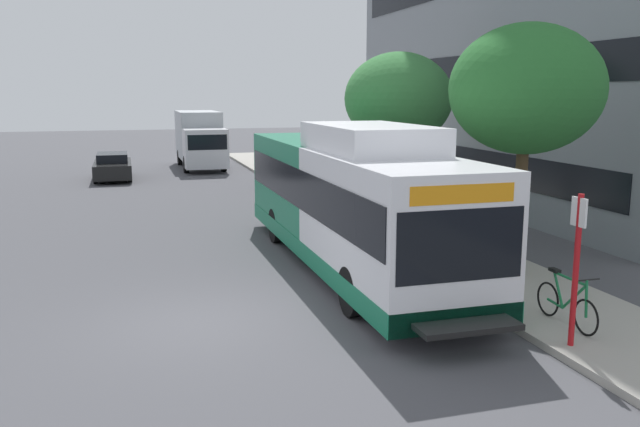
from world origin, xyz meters
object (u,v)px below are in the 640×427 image
Objects in this scene: street_tree_near_stop at (526,90)px; box_truck_background at (200,138)px; parked_car_far_lane at (113,166)px; transit_bus at (349,201)px; street_tree_mid_block at (398,99)px; bicycle_parked at (566,303)px; bus_stop_sign_pole at (576,259)px.

street_tree_near_stop is 25.99m from box_truck_background.
transit_bus is at bearing -73.04° from parked_car_far_lane.
parked_car_far_lane is 6.37m from box_truck_background.
street_tree_mid_block is 17.16m from parked_car_far_lane.
bicycle_parked is at bearing -109.55° from street_tree_near_stop.
box_truck_background is at bearing 92.70° from transit_bus.
street_tree_near_stop is 7.67m from street_tree_mid_block.
street_tree_near_stop is at bearing -79.51° from box_truck_background.
parked_car_far_lane is 0.64× the size of box_truck_background.
street_tree_mid_block is at bearing 89.16° from street_tree_near_stop.
transit_bus is 4.71× the size of bus_stop_sign_pole.
street_tree_mid_block is at bearing 81.00° from bus_stop_sign_pole.
transit_bus is 2.72× the size of parked_car_far_lane.
transit_bus is 6.96× the size of bicycle_parked.
street_tree_mid_block reaches higher than transit_bus.
transit_bus is 2.11× the size of street_tree_near_stop.
transit_bus is 6.08m from bicycle_parked.
bicycle_parked is 11.87m from street_tree_mid_block.
bicycle_parked is 0.39× the size of parked_car_far_lane.
box_truck_background is (-3.44, 28.99, 1.18)m from bicycle_parked.
bicycle_parked is 29.22m from box_truck_background.
box_truck_background reaches higher than parked_car_far_lane.
street_tree_near_stop is 23.75m from parked_car_far_lane.
transit_bus reaches higher than bus_stop_sign_pole.
street_tree_near_stop is at bearing -90.84° from street_tree_mid_block.
parked_car_far_lane is at bearing 125.07° from street_tree_mid_block.
transit_bus is at bearing -87.30° from box_truck_background.
bicycle_parked is 0.25× the size of box_truck_background.
bicycle_parked is 26.33m from parked_car_far_lane.
parked_car_far_lane is (-8.28, 24.99, 0.10)m from bicycle_parked.
bicycle_parked is 0.30× the size of street_tree_near_stop.
bus_stop_sign_pole is 0.37× the size of box_truck_background.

